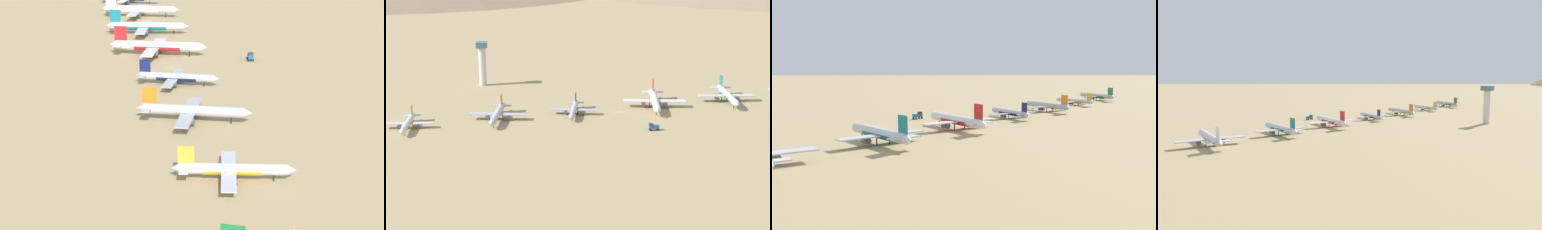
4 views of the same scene
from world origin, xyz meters
TOP-DOWN VIEW (x-y plane):
  - ground_plane at (0.00, 0.00)m, footprint 2003.01×2003.01m
  - parked_jet_0 at (31.30, -162.90)m, footprint 37.14×30.48m
  - parked_jet_1 at (20.05, -114.96)m, footprint 32.71×26.55m
  - parked_jet_2 at (9.19, -68.57)m, footprint 38.44×31.39m
  - parked_jet_3 at (2.75, -26.20)m, footprint 32.98×26.99m
  - parked_jet_4 at (-7.34, 21.77)m, footprint 44.79×36.55m
  - parked_jet_5 at (-15.44, 67.68)m, footprint 43.13×35.00m
  - parked_jet_6 at (-22.60, 115.79)m, footprint 46.24×37.71m
  - service_truck at (34.35, 12.72)m, footprint 2.71×5.23m
  - control_tower at (-69.54, -79.94)m, footprint 7.20×7.20m

SIDE VIEW (x-z plane):
  - ground_plane at x=0.00m, z-range 0.00..0.00m
  - service_truck at x=34.35m, z-range 0.13..4.03m
  - parked_jet_1 at x=20.05m, z-range -1.58..7.86m
  - parked_jet_3 at x=2.75m, z-range -1.60..7.95m
  - parked_jet_0 at x=31.30m, z-range -1.81..9.00m
  - parked_jet_2 at x=9.19m, z-range -1.81..9.29m
  - parked_jet_5 at x=-15.44m, z-range -2.08..10.36m
  - parked_jet_4 at x=-7.34m, z-range -2.16..10.76m
  - parked_jet_6 at x=-22.60m, z-range -2.23..11.10m
  - control_tower at x=-69.54m, z-range 1.70..30.58m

